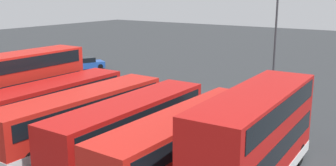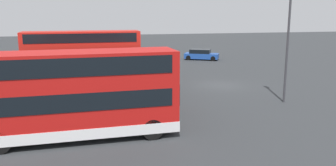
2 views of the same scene
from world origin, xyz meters
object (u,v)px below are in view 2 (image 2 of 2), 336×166
Objects in this scene: bus_single_deck_third at (82,81)px; bus_single_deck_fourth at (80,73)px; bus_double_decker_near_end at (78,93)px; bus_double_decker_sixth at (82,52)px; car_hatchback_silver at (201,55)px; lamp_post_tall at (289,30)px; bus_single_deck_second at (76,93)px; bus_single_deck_seventh at (79,56)px; bus_single_deck_fifth at (87,66)px.

bus_single_deck_third is 0.96× the size of bus_single_deck_fourth.
bus_double_decker_near_end reaches higher than bus_single_deck_fourth.
car_hatchback_silver is (9.02, -15.56, -1.75)m from bus_double_decker_sixth.
bus_single_deck_third is 15.05m from lamp_post_tall.
bus_double_decker_near_end is 0.85× the size of bus_single_deck_second.
car_hatchback_silver is (5.61, -15.97, -0.92)m from bus_single_deck_seventh.
bus_single_deck_third is 1.28× the size of lamp_post_tall.
bus_single_deck_fifth and bus_single_deck_seventh have the same top height.
bus_single_deck_third and bus_single_deck_fifth have the same top height.
bus_double_decker_near_end is 15.31m from lamp_post_tall.
bus_double_decker_near_end is 21.72m from bus_single_deck_seventh.
lamp_post_tall reaches higher than bus_single_deck_fifth.
bus_single_deck_second is 1.05× the size of bus_single_deck_fifth.
bus_single_deck_third is (7.39, -0.12, -0.82)m from bus_double_decker_near_end.
bus_single_deck_second is 10.92m from bus_single_deck_fifth.
bus_single_deck_fourth is 1.06× the size of bus_single_deck_fifth.
bus_single_deck_third is 7.16m from bus_single_deck_fifth.
bus_double_decker_near_end reaches higher than bus_single_deck_second.
lamp_post_tall is at bearing -102.01° from bus_single_deck_third.
bus_single_deck_seventh is at bearing 6.42° from bus_single_deck_fifth.
bus_single_deck_fifth is (10.90, -0.71, -0.00)m from bus_single_deck_second.
bus_single_deck_third is 1.12× the size of bus_single_deck_seventh.
bus_single_deck_second is 15.10m from lamp_post_tall.
bus_single_deck_fifth is (3.63, -0.60, -0.00)m from bus_single_deck_fourth.
car_hatchback_silver is at bearing -29.80° from bus_double_decker_near_end.
bus_single_deck_third is at bearing -175.99° from bus_single_deck_fourth.
bus_double_decker_sixth is (3.74, 0.39, 0.83)m from bus_single_deck_fifth.
bus_single_deck_fifth is 1.10× the size of bus_single_deck_seventh.
bus_single_deck_fourth is 3.68m from bus_single_deck_fifth.
lamp_post_tall is (-3.04, -14.29, 3.61)m from bus_single_deck_third.
car_hatchback_silver is (16.39, -15.77, -0.92)m from bus_single_deck_fourth.
car_hatchback_silver is 23.43m from lamp_post_tall.
bus_single_deck_third is 1.00× the size of bus_double_decker_sixth.
bus_double_decker_sixth is at bearing 5.99° from bus_single_deck_fifth.
bus_single_deck_fourth is 10.79m from bus_single_deck_seventh.
lamp_post_tall is at bearing -87.25° from bus_single_deck_second.
bus_single_deck_seventh is (21.70, 0.33, -0.83)m from bus_double_decker_near_end.
bus_single_deck_third is 25.27m from car_hatchback_silver.
bus_single_deck_fourth is (7.27, -0.11, 0.00)m from bus_single_deck_second.
lamp_post_tall is (4.35, -14.41, 2.78)m from bus_double_decker_near_end.
bus_single_deck_fourth is at bearing 0.66° from bus_double_decker_near_end.
car_hatchback_silver is at bearing -59.88° from bus_double_decker_sixth.
car_hatchback_silver is at bearing -70.65° from bus_single_deck_seventh.
lamp_post_tall reaches higher than bus_double_decker_near_end.
car_hatchback_silver is (27.31, -15.64, -1.74)m from bus_double_decker_near_end.
bus_double_decker_sixth is 20.18m from lamp_post_tall.
bus_double_decker_sixth is at bearing -1.62° from bus_single_deck_fourth.
bus_single_deck_second and bus_single_deck_seventh have the same top height.
bus_single_deck_fourth is 1.17× the size of bus_single_deck_seventh.
bus_single_deck_seventh is (14.31, 0.45, -0.00)m from bus_single_deck_third.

